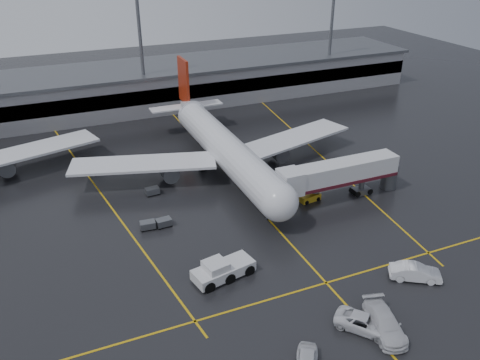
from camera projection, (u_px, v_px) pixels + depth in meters
name	position (u px, v px, depth m)	size (l,w,h in m)	color
ground	(247.00, 196.00, 73.41)	(220.00, 220.00, 0.00)	black
apron_line_centre	(247.00, 196.00, 73.40)	(0.25, 90.00, 0.02)	gold
apron_line_stop	(326.00, 283.00, 55.39)	(60.00, 0.25, 0.02)	gold
apron_line_left	(100.00, 192.00, 74.60)	(0.25, 70.00, 0.02)	gold
apron_line_right	(317.00, 152.00, 87.89)	(0.25, 70.00, 0.02)	gold
terminal	(161.00, 84.00, 110.70)	(122.00, 19.00, 8.60)	gray
light_mast_mid	(141.00, 45.00, 99.47)	(3.00, 1.20, 25.45)	#595B60
light_mast_right	(331.00, 29.00, 115.21)	(3.00, 1.20, 25.45)	#595B60
main_airliner	(223.00, 146.00, 79.44)	(48.80, 45.60, 14.10)	silver
jet_bridge	(340.00, 175.00, 70.86)	(19.90, 3.40, 6.05)	silver
pushback_tractor	(222.00, 270.00, 55.80)	(7.57, 4.30, 2.55)	silver
belt_loader	(310.00, 198.00, 71.92)	(3.30, 1.84, 1.99)	gold
service_van_a	(365.00, 323.00, 48.60)	(2.74, 5.95, 1.65)	silver
service_van_b	(385.00, 323.00, 48.41)	(2.71, 6.66, 1.93)	silver
service_van_c	(415.00, 272.00, 55.59)	(1.99, 5.71, 1.88)	white
baggage_cart_a	(164.00, 222.00, 65.65)	(2.09, 1.45, 1.12)	#595B60
baggage_cart_b	(148.00, 225.00, 65.06)	(2.10, 1.46, 1.12)	#595B60
baggage_cart_c	(152.00, 191.00, 73.50)	(2.08, 1.43, 1.12)	#595B60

